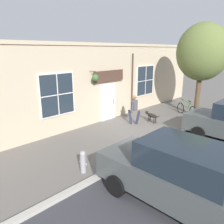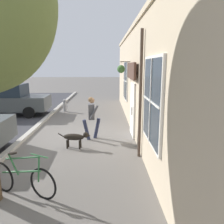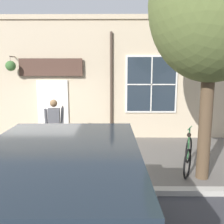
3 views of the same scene
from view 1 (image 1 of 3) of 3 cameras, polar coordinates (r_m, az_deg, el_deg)
The scene contains 8 objects.
ground_plane at distance 11.56m, azimuth 6.71°, elevation -4.16°, with size 90.00×90.00×0.00m, color #66605B.
storefront_facade at distance 12.56m, azimuth -1.45°, elevation 7.78°, with size 0.95×18.00×4.32m.
pedestrian_walking at distance 11.89m, azimuth 5.81°, elevation 1.27°, with size 0.68×0.55×1.61m.
dog_on_leash at distance 12.51m, azimuth 10.24°, elevation -0.87°, with size 1.12×0.34×0.60m.
street_tree_by_curb at distance 13.95m, azimuth 22.68°, elevation 13.98°, with size 2.96×2.67×5.46m.
leaning_bicycle at distance 14.41m, azimuth 18.92°, elevation 0.70°, with size 1.63×0.69×1.00m.
parked_car_nearest_curb at distance 6.08m, azimuth 17.15°, elevation -15.23°, with size 4.33×2.00×1.75m.
fire_hydrant at distance 7.47m, azimuth -7.56°, elevation -12.66°, with size 0.34×0.20×0.77m.
Camera 1 is at (6.62, -8.62, 3.95)m, focal length 35.00 mm.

